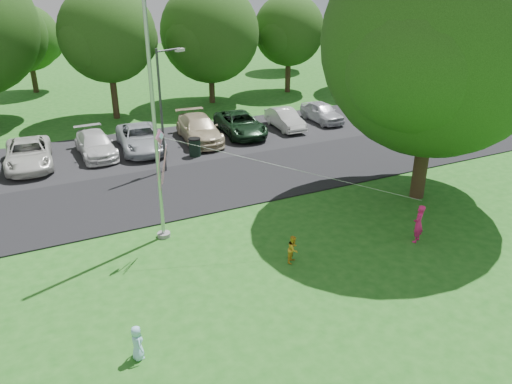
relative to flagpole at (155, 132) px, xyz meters
name	(u,v)px	position (x,y,z in m)	size (l,w,h in m)	color
ground	(310,280)	(3.50, -5.00, -4.17)	(120.00, 120.00, 0.00)	#1F631A
park_road	(211,184)	(3.50, 4.00, -4.14)	(60.00, 6.00, 0.06)	black
parking_strip	(171,145)	(3.50, 10.50, -4.14)	(42.00, 7.00, 0.06)	black
flagpole	(155,132)	(0.00, 0.00, 0.00)	(0.50, 0.50, 10.00)	#B7BABF
street_lamp	(164,100)	(2.25, 6.64, -0.50)	(1.62, 0.83, 6.10)	#3F3F44
trash_can	(195,148)	(4.13, 8.00, -3.63)	(0.67, 0.67, 1.06)	black
big_tree	(437,47)	(11.27, -1.48, 2.41)	(9.89, 9.37, 11.51)	#332316
tree_row	(150,28)	(5.09, 19.23, 1.55)	(64.35, 11.94, 10.88)	#332316
horizon_trees	(150,33)	(7.56, 28.88, 0.14)	(77.46, 7.20, 7.02)	#332316
parked_cars	(161,135)	(2.97, 10.42, -3.43)	(22.56, 5.26, 1.46)	black
woman	(418,224)	(8.46, -4.54, -3.42)	(0.55, 0.36, 1.50)	#E71E71
child_yellow	(293,249)	(3.55, -3.76, -3.66)	(0.49, 0.38, 1.01)	gold
child_blue	(137,343)	(-2.48, -6.11, -3.66)	(0.49, 0.32, 1.01)	#9DD8F1
kite	(174,152)	(0.32, -1.01, -0.45)	(8.74, 3.94, 2.82)	pink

